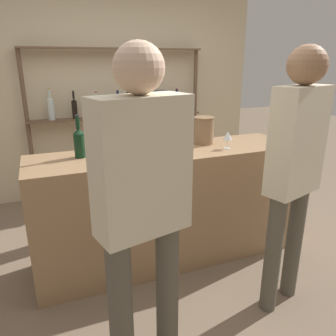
% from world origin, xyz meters
% --- Properties ---
extents(ground_plane, '(16.00, 16.00, 0.00)m').
position_xyz_m(ground_plane, '(0.00, 0.00, 0.00)').
color(ground_plane, '#7A6651').
extents(bar_counter, '(2.27, 0.60, 1.00)m').
position_xyz_m(bar_counter, '(0.00, 0.00, 0.50)').
color(bar_counter, '#997551').
rests_on(bar_counter, ground_plane).
extents(back_wall, '(3.87, 0.12, 2.80)m').
position_xyz_m(back_wall, '(0.00, 1.90, 1.40)').
color(back_wall, beige).
rests_on(back_wall, ground_plane).
extents(back_shelf, '(2.24, 0.18, 1.87)m').
position_xyz_m(back_shelf, '(0.00, 1.72, 1.23)').
color(back_shelf, brown).
rests_on(back_shelf, ground_plane).
extents(counter_bottle_0, '(0.09, 0.09, 0.38)m').
position_xyz_m(counter_bottle_0, '(-0.00, 0.15, 1.15)').
color(counter_bottle_0, silver).
rests_on(counter_bottle_0, bar_counter).
extents(counter_bottle_1, '(0.08, 0.08, 0.33)m').
position_xyz_m(counter_bottle_1, '(-0.70, 0.08, 1.13)').
color(counter_bottle_1, black).
rests_on(counter_bottle_1, bar_counter).
extents(counter_bottle_2, '(0.07, 0.07, 0.35)m').
position_xyz_m(counter_bottle_2, '(-0.35, 0.16, 1.14)').
color(counter_bottle_2, silver).
rests_on(counter_bottle_2, bar_counter).
extents(wine_glass, '(0.08, 0.08, 0.15)m').
position_xyz_m(wine_glass, '(0.49, -0.12, 1.11)').
color(wine_glass, silver).
rests_on(wine_glass, bar_counter).
extents(ice_bucket, '(0.19, 0.19, 0.24)m').
position_xyz_m(ice_bucket, '(0.39, 0.12, 1.13)').
color(ice_bucket, '#846647').
rests_on(ice_bucket, bar_counter).
extents(cork_jar, '(0.11, 0.11, 0.14)m').
position_xyz_m(cork_jar, '(-0.14, 0.13, 1.07)').
color(cork_jar, silver).
rests_on(cork_jar, bar_counter).
extents(customer_right, '(0.44, 0.29, 1.82)m').
position_xyz_m(customer_right, '(0.55, -0.85, 1.09)').
color(customer_right, '#575347').
rests_on(customer_right, ground_plane).
extents(customer_left, '(0.51, 0.31, 1.81)m').
position_xyz_m(customer_left, '(-0.53, -0.98, 1.06)').
color(customer_left, '#575347').
rests_on(customer_left, ground_plane).
extents(server_behind_counter, '(0.45, 0.26, 1.63)m').
position_xyz_m(server_behind_counter, '(0.13, 0.85, 0.96)').
color(server_behind_counter, black).
rests_on(server_behind_counter, ground_plane).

